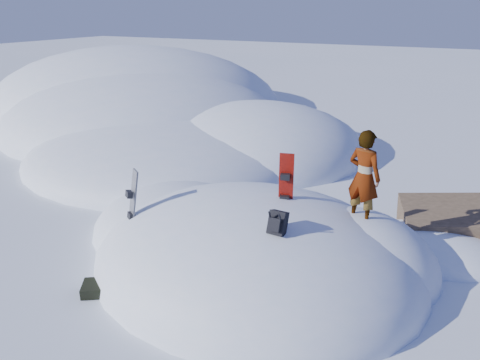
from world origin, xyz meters
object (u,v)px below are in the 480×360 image
at_px(backpack, 277,223).
at_px(snowboard_dark, 132,207).
at_px(person, 364,177).
at_px(snowboard_red, 286,190).

bearing_deg(backpack, snowboard_dark, -179.74).
bearing_deg(person, backpack, 77.67).
bearing_deg(person, snowboard_red, 33.90).
height_order(backpack, person, person).
height_order(snowboard_red, backpack, snowboard_red).
xyz_separation_m(snowboard_red, snowboard_dark, (-2.94, -1.27, -0.48)).
bearing_deg(backpack, person, 60.22).
xyz_separation_m(snowboard_red, person, (1.45, 0.39, 0.39)).
bearing_deg(person, snowboard_dark, 39.64).
relative_size(snowboard_dark, person, 0.87).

